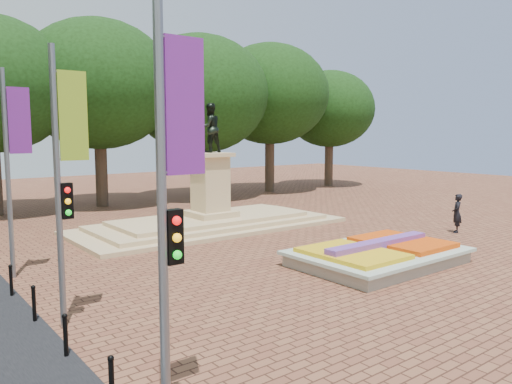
% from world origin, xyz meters
% --- Properties ---
extents(ground, '(90.00, 90.00, 0.00)m').
position_xyz_m(ground, '(0.00, 0.00, 0.00)').
color(ground, brown).
rests_on(ground, ground).
extents(flower_bed, '(6.30, 4.30, 0.91)m').
position_xyz_m(flower_bed, '(1.03, -2.00, 0.38)').
color(flower_bed, gray).
rests_on(flower_bed, ground).
extents(monument, '(14.00, 6.00, 6.40)m').
position_xyz_m(monument, '(0.00, 8.00, 0.88)').
color(monument, tan).
rests_on(monument, ground).
extents(tree_row_back, '(44.80, 8.80, 10.43)m').
position_xyz_m(tree_row_back, '(2.33, 18.00, 6.67)').
color(tree_row_back, '#34281C').
rests_on(tree_row_back, ground).
extents(banner_poles, '(0.88, 11.17, 7.00)m').
position_xyz_m(banner_poles, '(-10.08, -1.31, 3.88)').
color(banner_poles, slate).
rests_on(banner_poles, ground).
extents(bollard_row, '(0.12, 13.12, 0.98)m').
position_xyz_m(bollard_row, '(-10.70, -1.50, 0.53)').
color(bollard_row, black).
rests_on(bollard_row, ground).
extents(pedestrian, '(0.84, 0.77, 1.92)m').
position_xyz_m(pedestrian, '(8.90, -0.54, 0.96)').
color(pedestrian, black).
rests_on(pedestrian, ground).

